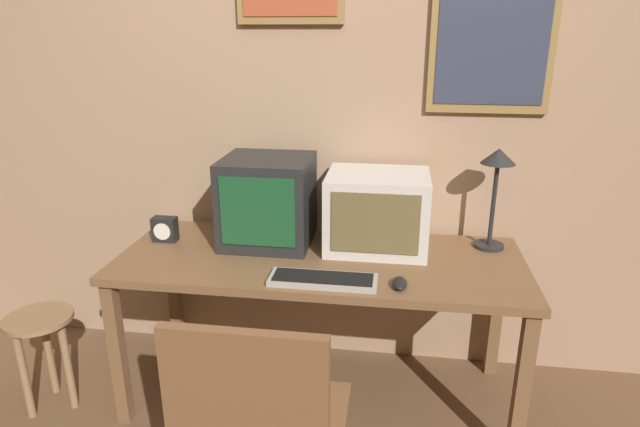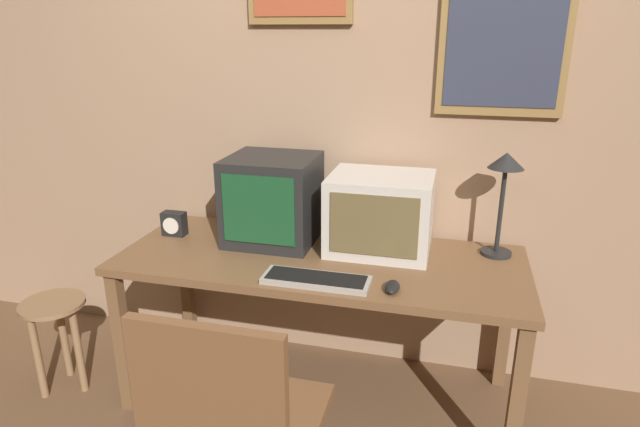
{
  "view_description": "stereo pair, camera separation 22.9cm",
  "coord_description": "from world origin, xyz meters",
  "px_view_note": "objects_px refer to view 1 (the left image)",
  "views": [
    {
      "loc": [
        0.31,
        -1.21,
        1.67
      ],
      "look_at": [
        0.0,
        0.93,
        0.92
      ],
      "focal_mm": 30.0,
      "sensor_mm": 36.0,
      "label": 1
    },
    {
      "loc": [
        0.54,
        -1.16,
        1.67
      ],
      "look_at": [
        0.0,
        0.93,
        0.92
      ],
      "focal_mm": 30.0,
      "sensor_mm": 36.0,
      "label": 2
    }
  ],
  "objects_px": {
    "monitor_right": "(377,211)",
    "mouse_near_keyboard": "(400,283)",
    "desk_clock": "(165,229)",
    "side_stool": "(43,341)",
    "monitor_left": "(268,201)",
    "desk_lamp": "(497,173)",
    "keyboard_main": "(323,280)"
  },
  "relations": [
    {
      "from": "desk_clock",
      "to": "side_stool",
      "type": "xyz_separation_m",
      "value": [
        -0.47,
        -0.34,
        -0.44
      ]
    },
    {
      "from": "monitor_right",
      "to": "mouse_near_keyboard",
      "type": "bearing_deg",
      "value": -74.52
    },
    {
      "from": "desk_lamp",
      "to": "keyboard_main",
      "type": "bearing_deg",
      "value": -146.22
    },
    {
      "from": "keyboard_main",
      "to": "desk_lamp",
      "type": "distance_m",
      "value": 0.91
    },
    {
      "from": "monitor_right",
      "to": "keyboard_main",
      "type": "height_order",
      "value": "monitor_right"
    },
    {
      "from": "desk_lamp",
      "to": "side_stool",
      "type": "bearing_deg",
      "value": -166.41
    },
    {
      "from": "monitor_left",
      "to": "keyboard_main",
      "type": "relative_size",
      "value": 0.94
    },
    {
      "from": "desk_clock",
      "to": "monitor_right",
      "type": "bearing_deg",
      "value": 4.11
    },
    {
      "from": "monitor_left",
      "to": "desk_lamp",
      "type": "height_order",
      "value": "desk_lamp"
    },
    {
      "from": "monitor_right",
      "to": "desk_clock",
      "type": "bearing_deg",
      "value": -175.89
    },
    {
      "from": "monitor_right",
      "to": "desk_clock",
      "type": "distance_m",
      "value": 1.0
    },
    {
      "from": "desk_clock",
      "to": "side_stool",
      "type": "relative_size",
      "value": 0.25
    },
    {
      "from": "mouse_near_keyboard",
      "to": "side_stool",
      "type": "height_order",
      "value": "mouse_near_keyboard"
    },
    {
      "from": "keyboard_main",
      "to": "desk_lamp",
      "type": "height_order",
      "value": "desk_lamp"
    },
    {
      "from": "desk_lamp",
      "to": "monitor_right",
      "type": "bearing_deg",
      "value": -172.51
    },
    {
      "from": "monitor_left",
      "to": "side_stool",
      "type": "relative_size",
      "value": 0.86
    },
    {
      "from": "mouse_near_keyboard",
      "to": "side_stool",
      "type": "xyz_separation_m",
      "value": [
        -1.57,
        -0.01,
        -0.4
      ]
    },
    {
      "from": "desk_clock",
      "to": "side_stool",
      "type": "height_order",
      "value": "desk_clock"
    },
    {
      "from": "keyboard_main",
      "to": "desk_clock",
      "type": "distance_m",
      "value": 0.87
    },
    {
      "from": "monitor_left",
      "to": "desk_lamp",
      "type": "xyz_separation_m",
      "value": [
        1.02,
        0.08,
        0.15
      ]
    },
    {
      "from": "desk_lamp",
      "to": "side_stool",
      "type": "height_order",
      "value": "desk_lamp"
    },
    {
      "from": "monitor_left",
      "to": "monitor_right",
      "type": "xyz_separation_m",
      "value": [
        0.5,
        0.01,
        -0.03
      ]
    },
    {
      "from": "desk_lamp",
      "to": "mouse_near_keyboard",
      "type": "bearing_deg",
      "value": -130.9
    },
    {
      "from": "desk_lamp",
      "to": "side_stool",
      "type": "xyz_separation_m",
      "value": [
        -1.98,
        -0.48,
        -0.73
      ]
    },
    {
      "from": "desk_clock",
      "to": "monitor_left",
      "type": "bearing_deg",
      "value": 7.2
    },
    {
      "from": "monitor_left",
      "to": "monitor_right",
      "type": "relative_size",
      "value": 0.89
    },
    {
      "from": "monitor_right",
      "to": "mouse_near_keyboard",
      "type": "xyz_separation_m",
      "value": [
        0.11,
        -0.4,
        -0.16
      ]
    },
    {
      "from": "desk_lamp",
      "to": "side_stool",
      "type": "distance_m",
      "value": 2.16
    },
    {
      "from": "monitor_right",
      "to": "keyboard_main",
      "type": "bearing_deg",
      "value": -115.17
    },
    {
      "from": "monitor_left",
      "to": "desk_lamp",
      "type": "bearing_deg",
      "value": 4.34
    },
    {
      "from": "keyboard_main",
      "to": "desk_lamp",
      "type": "relative_size",
      "value": 0.93
    },
    {
      "from": "keyboard_main",
      "to": "side_stool",
      "type": "height_order",
      "value": "keyboard_main"
    }
  ]
}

